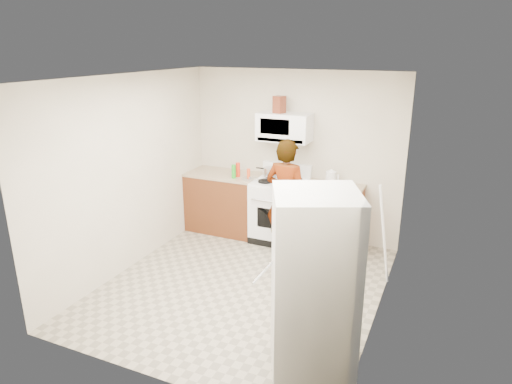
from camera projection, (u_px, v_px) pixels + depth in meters
The scene contains 20 objects.
floor at pixel (244, 285), 5.62m from camera, with size 3.60×3.60×0.00m, color gray.
back_wall at pixel (294, 156), 6.79m from camera, with size 3.20×0.02×2.50m, color beige.
right_wall at pixel (384, 208), 4.62m from camera, with size 0.02×3.60×2.50m, color beige.
cabinet_left at pixel (224, 203), 7.18m from camera, with size 1.12×0.62×0.90m, color brown.
counter_left at pixel (224, 174), 7.04m from camera, with size 1.14×0.64×0.04m, color tan.
cabinet_right at pixel (331, 219), 6.52m from camera, with size 0.80×0.62×0.90m, color brown.
counter_right at pixel (333, 188), 6.37m from camera, with size 0.82×0.64×0.04m, color tan.
gas_range at pixel (280, 209), 6.80m from camera, with size 0.76×0.65×1.13m.
microwave at pixel (284, 127), 6.54m from camera, with size 0.76×0.38×0.40m, color white.
person at pixel (286, 199), 6.21m from camera, with size 0.60×0.40×1.66m, color tan.
fridge at pixel (313, 286), 3.92m from camera, with size 0.70×0.70×1.70m, color white.
kettle at pixel (331, 178), 6.46m from camera, with size 0.15×0.15×0.18m, color silver.
jug at pixel (279, 105), 6.45m from camera, with size 0.14×0.14×0.24m, color #5F2716.
saucepan at pixel (271, 172), 6.81m from camera, with size 0.22×0.22×0.12m, color #B3B3B8.
tray at pixel (284, 181), 6.58m from camera, with size 0.25×0.16×0.05m, color white.
bottle_spray at pixel (238, 170), 6.83m from camera, with size 0.06×0.06×0.21m, color red.
bottle_hot_sauce at pixel (249, 174), 6.72m from camera, with size 0.05×0.05×0.16m, color red.
bottle_green_cap at pixel (234, 172), 6.75m from camera, with size 0.06×0.06×0.20m, color #1C951B.
pot_lid at pixel (250, 179), 6.72m from camera, with size 0.25×0.25×0.01m, color silver.
broom at pixel (384, 236), 5.43m from camera, with size 0.03×0.03×1.32m, color silver.
Camera 1 is at (2.17, -4.50, 2.84)m, focal length 32.00 mm.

